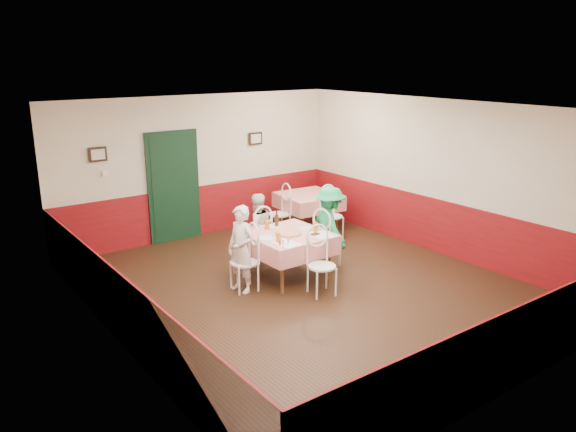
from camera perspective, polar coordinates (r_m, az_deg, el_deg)
floor at (r=8.89m, az=2.02°, el=-7.35°), size 7.00×7.00×0.00m
ceiling at (r=8.19m, az=2.22°, el=10.94°), size 7.00×7.00×0.00m
back_wall at (r=11.32m, az=-8.97°, el=5.01°), size 6.00×0.10×2.80m
front_wall at (r=6.21m, az=22.63°, el=-5.26°), size 6.00×0.10×2.80m
left_wall at (r=7.05m, az=-17.43°, el=-2.28°), size 0.10×7.00×2.80m
right_wall at (r=10.51m, az=15.09°, el=3.81°), size 0.10×7.00×2.80m
wainscot_back at (r=11.51m, az=-8.74°, el=0.59°), size 6.00×0.03×1.00m
wainscot_front at (r=6.58m, az=21.67°, el=-12.56°), size 6.00×0.03×1.00m
wainscot_left at (r=7.37m, az=-16.73°, el=-8.92°), size 0.03×7.00×1.00m
wainscot_right at (r=10.72m, az=14.70°, el=-0.91°), size 0.03×7.00×1.00m
door at (r=11.09m, az=-11.52°, el=2.80°), size 0.96×0.06×2.10m
picture_left at (r=10.44m, az=-18.76°, el=5.95°), size 0.32×0.03×0.26m
picture_right at (r=11.84m, az=-3.32°, el=7.87°), size 0.32×0.03×0.26m
thermostat at (r=10.54m, az=-18.08°, el=4.15°), size 0.10×0.03×0.10m
main_table at (r=9.17m, az=0.00°, el=-4.06°), size 1.24×1.24×0.77m
second_table at (r=11.72m, az=2.10°, el=0.42°), size 1.21×1.21×0.77m
chair_left at (r=8.69m, az=-4.48°, el=-4.74°), size 0.47×0.47×0.90m
chair_right at (r=9.66m, az=4.02°, el=-2.58°), size 0.51×0.51×0.90m
chair_far at (r=9.80m, az=-3.01°, el=-2.28°), size 0.45×0.45×0.90m
chair_near at (r=8.53m, az=3.48°, el=-5.13°), size 0.50×0.50×0.90m
chair_second_a at (r=11.26m, az=-0.90°, el=0.18°), size 0.45×0.45×0.90m
chair_second_b at (r=11.14m, az=4.49°, el=-0.05°), size 0.45×0.45×0.90m
pizza at (r=9.00m, az=0.06°, el=-1.77°), size 0.41×0.41×0.03m
plate_left at (r=8.78m, az=-2.26°, el=-2.28°), size 0.25×0.25×0.01m
plate_right at (r=9.28m, az=2.01°, el=-1.26°), size 0.25×0.25×0.01m
plate_far at (r=9.39m, az=-1.50°, el=-1.06°), size 0.25×0.25×0.01m
glass_a at (r=8.60m, az=-0.98°, el=-2.23°), size 0.08×0.08×0.14m
glass_b at (r=9.12m, az=2.82°, el=-1.15°), size 0.08×0.08×0.15m
glass_c at (r=9.26m, az=-2.15°, el=-0.90°), size 0.08×0.08×0.14m
beer_bottle at (r=9.37m, az=-1.16°, el=-0.36°), size 0.07×0.07×0.24m
shaker_a at (r=8.45m, az=-0.52°, el=-2.75°), size 0.04×0.04×0.09m
shaker_b at (r=8.49m, az=0.00°, el=-2.66°), size 0.04×0.04×0.09m
shaker_c at (r=8.48m, az=-0.82°, el=-2.67°), size 0.04×0.04×0.09m
menu_left at (r=8.57m, az=-0.16°, el=-2.79°), size 0.36×0.44×0.00m
menu_right at (r=9.00m, az=3.46°, el=-1.89°), size 0.37×0.45×0.00m
wallet at (r=8.98m, az=2.78°, el=-1.84°), size 0.11×0.09×0.02m
diner_left at (r=8.59m, az=-4.79°, el=-3.38°), size 0.43×0.56×1.36m
diner_far at (r=9.79m, az=-3.19°, el=-1.26°), size 0.67×0.56×1.24m
diner_right at (r=9.61m, az=4.27°, el=-1.10°), size 0.70×1.00×1.40m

